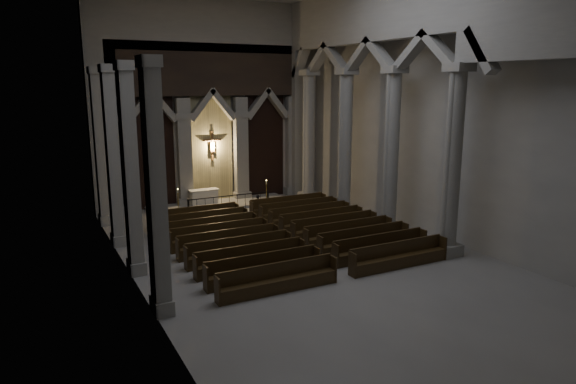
% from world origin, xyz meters
% --- Properties ---
extents(room, '(24.00, 24.10, 12.00)m').
position_xyz_m(room, '(0.00, 0.00, 7.60)').
color(room, gray).
rests_on(room, ground).
extents(sanctuary_wall, '(14.00, 0.77, 12.00)m').
position_xyz_m(sanctuary_wall, '(0.00, 11.54, 6.62)').
color(sanctuary_wall, gray).
rests_on(sanctuary_wall, ground).
extents(right_arcade, '(1.00, 24.00, 12.00)m').
position_xyz_m(right_arcade, '(5.50, 1.33, 7.83)').
color(right_arcade, gray).
rests_on(right_arcade, ground).
extents(left_pilasters, '(0.60, 13.00, 8.03)m').
position_xyz_m(left_pilasters, '(-6.75, 3.50, 3.91)').
color(left_pilasters, gray).
rests_on(left_pilasters, ground).
extents(sanctuary_step, '(8.50, 2.60, 0.15)m').
position_xyz_m(sanctuary_step, '(0.00, 10.60, 0.07)').
color(sanctuary_step, gray).
rests_on(sanctuary_step, ground).
extents(altar, '(1.73, 0.69, 0.88)m').
position_xyz_m(altar, '(-0.91, 10.84, 0.60)').
color(altar, silver).
rests_on(altar, sanctuary_step).
extents(altar_rail, '(4.94, 0.09, 0.97)m').
position_xyz_m(altar_rail, '(0.00, 8.98, 0.64)').
color(altar_rail, black).
rests_on(altar_rail, ground).
extents(candle_stand_left, '(0.26, 0.26, 1.54)m').
position_xyz_m(candle_stand_left, '(-2.89, 9.35, 0.42)').
color(candle_stand_left, '#AA9134').
rests_on(candle_stand_left, ground).
extents(candle_stand_right, '(0.26, 0.26, 1.54)m').
position_xyz_m(candle_stand_right, '(2.59, 9.51, 0.42)').
color(candle_stand_right, '#AA9134').
rests_on(candle_stand_right, ground).
extents(pews, '(9.99, 10.05, 1.02)m').
position_xyz_m(pews, '(-0.00, 2.06, 0.33)').
color(pews, black).
rests_on(pews, ground).
extents(worshipper, '(0.50, 0.43, 1.15)m').
position_xyz_m(worshipper, '(1.11, 7.45, 0.58)').
color(worshipper, black).
rests_on(worshipper, ground).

